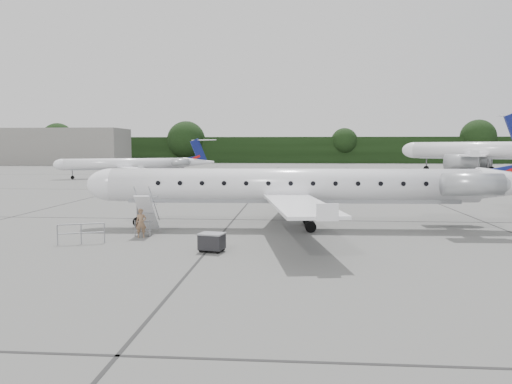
# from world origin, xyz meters

# --- Properties ---
(ground) EXTENTS (320.00, 320.00, 0.00)m
(ground) POSITION_xyz_m (0.00, 0.00, 0.00)
(ground) COLOR slate
(ground) RESTS_ON ground
(treeline) EXTENTS (260.00, 4.00, 8.00)m
(treeline) POSITION_xyz_m (0.00, 130.00, 4.00)
(treeline) COLOR black
(treeline) RESTS_ON ground
(terminal_building) EXTENTS (40.00, 14.00, 10.00)m
(terminal_building) POSITION_xyz_m (-70.00, 110.00, 5.00)
(terminal_building) COLOR slate
(terminal_building) RESTS_ON ground
(main_regional_jet) EXTENTS (28.23, 20.84, 7.05)m
(main_regional_jet) POSITION_xyz_m (-2.70, 4.52, 3.52)
(main_regional_jet) COLOR white
(main_regional_jet) RESTS_ON ground
(airstair) EXTENTS (0.94, 2.31, 2.21)m
(airstair) POSITION_xyz_m (-10.72, 2.04, 1.10)
(airstair) COLOR white
(airstair) RESTS_ON ground
(passenger) EXTENTS (0.65, 0.51, 1.55)m
(passenger) POSITION_xyz_m (-10.67, 0.75, 0.78)
(passenger) COLOR brown
(passenger) RESTS_ON ground
(safety_railing) EXTENTS (2.09, 0.83, 1.00)m
(safety_railing) POSITION_xyz_m (-13.10, -1.20, 0.50)
(safety_railing) COLOR gray
(safety_railing) RESTS_ON ground
(baggage_cart) EXTENTS (1.23, 1.08, 0.92)m
(baggage_cart) POSITION_xyz_m (-6.34, -2.51, 0.46)
(baggage_cart) COLOR black
(baggage_cart) RESTS_ON ground
(bg_narrowbody) EXTENTS (39.87, 36.48, 11.68)m
(bg_narrowbody) POSITION_xyz_m (32.99, 74.03, 5.84)
(bg_narrowbody) COLOR white
(bg_narrowbody) RESTS_ON ground
(bg_regional_left) EXTENTS (28.62, 25.70, 6.17)m
(bg_regional_left) POSITION_xyz_m (-28.89, 51.12, 3.09)
(bg_regional_left) COLOR white
(bg_regional_left) RESTS_ON ground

